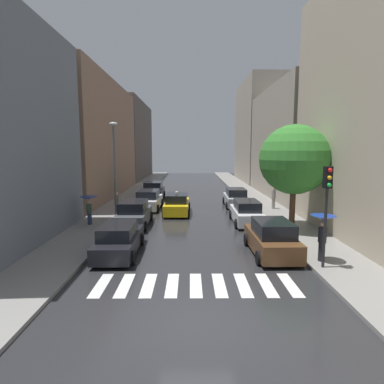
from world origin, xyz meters
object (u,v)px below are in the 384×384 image
(parked_car_left_fourth, at_px, (154,191))
(taxi_midroad, at_px, (177,204))
(pedestrian_foreground, at_px, (89,203))
(lamp_post_left, at_px, (115,164))
(pedestrian_near_tree, at_px, (274,197))
(parked_car_right_third, at_px, (236,198))
(parked_car_left_second, at_px, (134,214))
(parked_car_left_nearest, at_px, (119,240))
(parked_car_left_third, at_px, (149,200))
(pedestrian_by_kerb, at_px, (323,227))
(street_tree_right, at_px, (294,160))
(pedestrian_far_side, at_px, (116,204))
(parked_car_right_second, at_px, (246,213))
(parked_car_right_nearest, at_px, (272,239))
(traffic_light_right_corner, at_px, (327,194))

(parked_car_left_fourth, bearing_deg, taxi_midroad, -160.14)
(pedestrian_foreground, bearing_deg, lamp_post_left, 114.28)
(pedestrian_foreground, relative_size, pedestrian_near_tree, 1.01)
(parked_car_right_third, xyz_separation_m, pedestrian_near_tree, (2.92, -1.93, 0.37))
(lamp_post_left, bearing_deg, parked_car_left_second, -44.10)
(parked_car_left_nearest, height_order, pedestrian_foreground, pedestrian_foreground)
(taxi_midroad, bearing_deg, pedestrian_near_tree, -79.47)
(parked_car_left_second, relative_size, parked_car_left_third, 0.99)
(parked_car_left_third, relative_size, pedestrian_near_tree, 2.55)
(parked_car_left_third, relative_size, pedestrian_foreground, 2.52)
(parked_car_left_second, distance_m, taxi_midroad, 4.87)
(parked_car_left_fourth, distance_m, pedestrian_by_kerb, 21.32)
(street_tree_right, xyz_separation_m, lamp_post_left, (-11.79, 2.89, -0.38))
(taxi_midroad, xyz_separation_m, street_tree_right, (7.50, -5.41, 3.73))
(pedestrian_by_kerb, bearing_deg, pedestrian_foreground, 99.34)
(parked_car_left_nearest, relative_size, street_tree_right, 0.72)
(pedestrian_near_tree, bearing_deg, pedestrian_by_kerb, -9.67)
(parked_car_left_nearest, height_order, parked_car_left_second, parked_car_left_second)
(parked_car_left_nearest, xyz_separation_m, pedestrian_far_side, (-1.98, 8.16, 0.41))
(parked_car_right_second, distance_m, parked_car_right_third, 6.75)
(parked_car_left_second, distance_m, pedestrian_foreground, 3.05)
(parked_car_left_fourth, distance_m, parked_car_right_nearest, 19.29)
(parked_car_left_nearest, xyz_separation_m, street_tree_right, (9.94, 4.54, 3.76))
(parked_car_left_third, xyz_separation_m, parked_car_right_third, (7.71, 1.23, -0.01))
(pedestrian_by_kerb, relative_size, street_tree_right, 0.32)
(pedestrian_near_tree, bearing_deg, parked_car_left_second, -68.01)
(pedestrian_foreground, distance_m, pedestrian_near_tree, 14.87)
(pedestrian_near_tree, bearing_deg, traffic_light_right_corner, -10.37)
(parked_car_left_second, bearing_deg, street_tree_right, -97.57)
(parked_car_right_nearest, bearing_deg, parked_car_left_fourth, 22.91)
(pedestrian_by_kerb, height_order, lamp_post_left, lamp_post_left)
(parked_car_left_nearest, height_order, taxi_midroad, taxi_midroad)
(parked_car_right_third, distance_m, pedestrian_by_kerb, 14.81)
(parked_car_left_fourth, height_order, street_tree_right, street_tree_right)
(taxi_midroad, xyz_separation_m, pedestrian_far_side, (-4.42, -1.78, 0.37))
(parked_car_left_fourth, bearing_deg, street_tree_right, -141.70)
(traffic_light_right_corner, bearing_deg, parked_car_right_nearest, 128.39)
(pedestrian_near_tree, bearing_deg, street_tree_right, -9.57)
(taxi_midroad, relative_size, pedestrian_far_side, 2.52)
(pedestrian_far_side, relative_size, street_tree_right, 0.29)
(pedestrian_foreground, relative_size, traffic_light_right_corner, 0.44)
(parked_car_left_fourth, relative_size, parked_car_right_third, 0.99)
(parked_car_left_third, xyz_separation_m, pedestrian_foreground, (-3.15, -6.28, 0.80))
(parked_car_left_second, distance_m, parked_car_right_third, 10.78)
(pedestrian_near_tree, relative_size, pedestrian_far_side, 1.00)
(pedestrian_foreground, height_order, street_tree_right, street_tree_right)
(parked_car_left_nearest, distance_m, pedestrian_by_kerb, 9.55)
(pedestrian_far_side, bearing_deg, parked_car_left_nearest, -81.47)
(pedestrian_foreground, height_order, traffic_light_right_corner, traffic_light_right_corner)
(taxi_midroad, distance_m, pedestrian_near_tree, 8.22)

